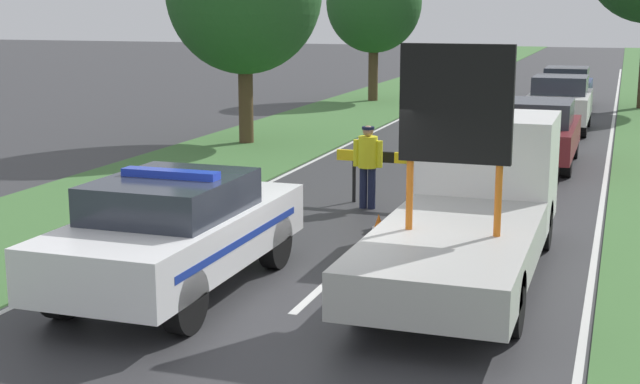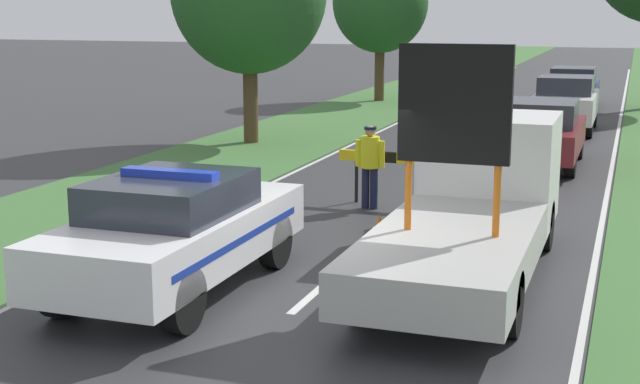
# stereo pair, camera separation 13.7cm
# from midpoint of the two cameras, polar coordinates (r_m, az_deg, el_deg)

# --- Properties ---
(ground_plane) EXTENTS (160.00, 160.00, 0.00)m
(ground_plane) POSITION_cam_midpoint_polar(r_m,az_deg,el_deg) (11.64, -0.67, -7.06)
(ground_plane) COLOR #333335
(lane_markings) EXTENTS (7.05, 63.74, 0.01)m
(lane_markings) POSITION_cam_midpoint_polar(r_m,az_deg,el_deg) (27.17, 11.24, 3.57)
(lane_markings) COLOR silver
(lane_markings) RESTS_ON ground
(grass_verge_left) EXTENTS (4.37, 120.00, 0.03)m
(grass_verge_left) POSITION_cam_midpoint_polar(r_m,az_deg,el_deg) (32.03, 1.95, 5.02)
(grass_verge_left) COLOR #427038
(grass_verge_left) RESTS_ON ground
(police_car) EXTENTS (1.92, 4.68, 1.68)m
(police_car) POSITION_cam_midpoint_polar(r_m,az_deg,el_deg) (12.02, -8.88, -2.42)
(police_car) COLOR white
(police_car) RESTS_ON ground
(work_truck) EXTENTS (2.00, 6.30, 3.32)m
(work_truck) POSITION_cam_midpoint_polar(r_m,az_deg,el_deg) (13.07, 10.17, -0.56)
(work_truck) COLOR white
(work_truck) RESTS_ON ground
(road_barrier) EXTENTS (3.47, 0.08, 1.03)m
(road_barrier) POSITION_cam_midpoint_polar(r_m,az_deg,el_deg) (17.02, 7.06, 1.87)
(road_barrier) COLOR black
(road_barrier) RESTS_ON ground
(police_officer) EXTENTS (0.57, 0.36, 1.59)m
(police_officer) POSITION_cam_midpoint_polar(r_m,az_deg,el_deg) (16.80, 3.45, 2.09)
(police_officer) COLOR #191E38
(police_officer) RESTS_ON ground
(pedestrian_civilian) EXTENTS (0.62, 0.39, 1.71)m
(pedestrian_civilian) POSITION_cam_midpoint_polar(r_m,az_deg,el_deg) (16.07, 8.20, 1.77)
(pedestrian_civilian) COLOR #232326
(pedestrian_civilian) RESTS_ON ground
(traffic_cone_near_police) EXTENTS (0.42, 0.42, 0.58)m
(traffic_cone_near_police) POSITION_cam_midpoint_polar(r_m,az_deg,el_deg) (14.04, 4.09, -2.58)
(traffic_cone_near_police) COLOR black
(traffic_cone_near_police) RESTS_ON ground
(traffic_cone_centre_front) EXTENTS (0.43, 0.43, 0.60)m
(traffic_cone_centre_front) POSITION_cam_midpoint_polar(r_m,az_deg,el_deg) (17.03, 12.48, -0.25)
(traffic_cone_centre_front) COLOR black
(traffic_cone_centre_front) RESTS_ON ground
(queued_car_wagon_maroon) EXTENTS (1.95, 4.38, 1.58)m
(queued_car_wagon_maroon) POSITION_cam_midpoint_polar(r_m,az_deg,el_deg) (22.07, 13.99, 3.73)
(queued_car_wagon_maroon) COLOR maroon
(queued_car_wagon_maroon) RESTS_ON ground
(queued_car_van_white) EXTENTS (1.80, 4.14, 1.71)m
(queued_car_van_white) POSITION_cam_midpoint_polar(r_m,az_deg,el_deg) (28.51, 15.57, 5.53)
(queued_car_van_white) COLOR silver
(queued_car_van_white) RESTS_ON ground
(queued_car_hatch_blue) EXTENTS (1.78, 4.57, 1.53)m
(queued_car_hatch_blue) POSITION_cam_midpoint_polar(r_m,az_deg,el_deg) (35.52, 16.00, 6.52)
(queued_car_hatch_blue) COLOR navy
(queued_car_hatch_blue) RESTS_ON ground
(roadside_tree_near_left) EXTENTS (3.83, 3.83, 5.98)m
(roadside_tree_near_left) POSITION_cam_midpoint_polar(r_m,az_deg,el_deg) (36.47, 3.99, 12.00)
(roadside_tree_near_left) COLOR #4C3823
(roadside_tree_near_left) RESTS_ON ground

